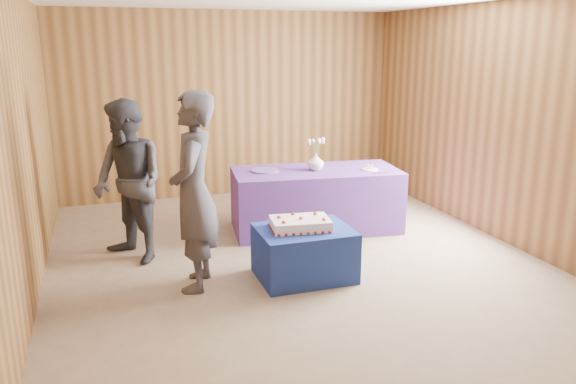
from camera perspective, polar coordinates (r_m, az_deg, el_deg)
name	(u,v)px	position (r m, az deg, el deg)	size (l,w,h in m)	color
ground	(297,263)	(5.95, 0.92, -7.21)	(6.00, 6.00, 0.00)	gray
room_shell	(298,89)	(5.52, 1.00, 10.38)	(5.04, 6.04, 2.72)	brown
cake_table	(304,253)	(5.52, 1.65, -6.21)	(0.90, 0.70, 0.50)	navy
serving_table	(316,200)	(6.89, 2.84, -0.79)	(2.00, 0.90, 0.75)	#4F3593
sheet_cake	(300,224)	(5.42, 1.26, -3.23)	(0.63, 0.47, 0.14)	white
vase	(316,162)	(6.77, 2.83, 3.10)	(0.20, 0.20, 0.21)	silver
flower_spray	(316,141)	(6.73, 2.86, 5.17)	(0.23, 0.23, 0.17)	#2C702F
platter	(265,170)	(6.72, -2.34, 2.20)	(0.34, 0.34, 0.02)	#6953A6
plate	(370,169)	(6.86, 8.34, 2.28)	(0.20, 0.20, 0.01)	white
cake_slice	(370,167)	(6.86, 8.35, 2.57)	(0.08, 0.08, 0.08)	white
knife	(382,173)	(6.72, 9.49, 1.93)	(0.26, 0.02, 0.00)	#AFAFB4
guest_left	(194,192)	(5.18, -9.54, -0.05)	(0.67, 0.44, 1.84)	#383842
guest_right	(129,182)	(6.00, -15.87, 0.96)	(0.83, 0.64, 1.70)	#31333B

